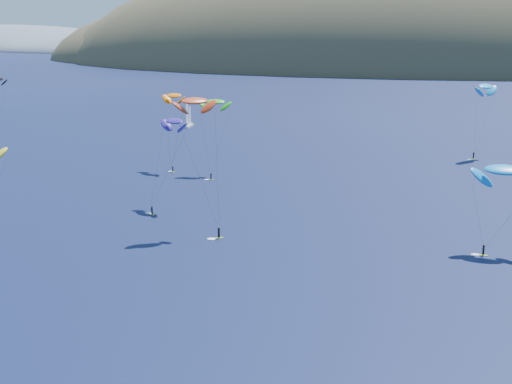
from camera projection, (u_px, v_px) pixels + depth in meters
The scene contains 9 objects.
island at pixel (439, 77), 579.73m from camera, with size 730.00×300.00×210.00m.
headland at pixel (18, 50), 854.14m from camera, with size 460.00×250.00×60.00m.
sailboat at pixel (188, 124), 257.66m from camera, with size 8.40×7.31×10.64m.
kitesurfer_1 at pixel (174, 96), 185.60m from camera, with size 8.38×9.32×21.33m.
kitesurfer_3 at pixel (215, 102), 181.14m from camera, with size 8.41×12.32×20.38m.
kitesurfer_4 at pixel (486, 86), 200.69m from camera, with size 8.94×11.08×22.60m.
kitesurfer_5 at pixel (504, 170), 121.36m from camera, with size 10.64×7.40×17.03m.
kitesurfer_9 at pixel (195, 101), 130.99m from camera, with size 10.86×9.90×26.62m.
kitesurfer_10 at pixel (174, 121), 149.62m from camera, with size 8.17×13.15×20.14m.
Camera 1 is at (15.98, -40.89, 40.17)m, focal length 50.00 mm.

